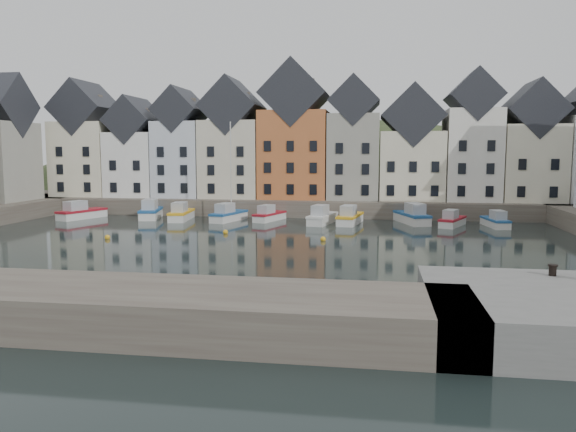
# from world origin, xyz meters

# --- Properties ---
(ground) EXTENTS (260.00, 260.00, 0.00)m
(ground) POSITION_xyz_m (0.00, 0.00, 0.00)
(ground) COLOR black
(ground) RESTS_ON ground
(far_quay) EXTENTS (90.00, 16.00, 2.00)m
(far_quay) POSITION_xyz_m (0.00, 30.00, 1.00)
(far_quay) COLOR #4E443C
(far_quay) RESTS_ON ground
(hillside) EXTENTS (153.60, 70.40, 64.00)m
(hillside) POSITION_xyz_m (0.02, 56.00, -17.96)
(hillside) COLOR #233319
(hillside) RESTS_ON ground
(far_terrace) EXTENTS (72.37, 8.16, 17.78)m
(far_terrace) POSITION_xyz_m (3.21, 28.00, 8.88)
(far_terrace) COLOR #EDE6C7
(far_terrace) RESTS_ON far_quay
(mooring_buoys) EXTENTS (20.50, 5.50, 0.50)m
(mooring_buoys) POSITION_xyz_m (-4.00, 5.33, 0.15)
(mooring_buoys) COLOR gold
(mooring_buoys) RESTS_ON ground
(boat_a) EXTENTS (3.99, 6.69, 2.45)m
(boat_a) POSITION_xyz_m (-24.56, 17.20, 0.73)
(boat_a) COLOR silver
(boat_a) RESTS_ON ground
(boat_b) EXTENTS (3.61, 7.10, 2.61)m
(boat_b) POSITION_xyz_m (-16.39, 19.17, 0.78)
(boat_b) COLOR silver
(boat_b) RESTS_ON ground
(boat_c) EXTENTS (2.66, 6.47, 2.41)m
(boat_c) POSITION_xyz_m (-12.12, 17.86, 0.72)
(boat_c) COLOR silver
(boat_c) RESTS_ON ground
(boat_d) EXTENTS (3.39, 6.44, 11.77)m
(boat_d) POSITION_xyz_m (-6.37, 17.88, 0.76)
(boat_d) COLOR silver
(boat_d) RESTS_ON ground
(boat_e) EXTENTS (3.31, 5.77, 2.12)m
(boat_e) POSITION_xyz_m (-1.69, 18.86, 0.63)
(boat_e) COLOR silver
(boat_e) RESTS_ON ground
(boat_f) EXTENTS (3.16, 6.51, 2.40)m
(boat_f) POSITION_xyz_m (4.74, 17.09, 0.71)
(boat_f) COLOR silver
(boat_f) RESTS_ON ground
(boat_g) EXTENTS (2.93, 6.49, 2.40)m
(boat_g) POSITION_xyz_m (7.85, 17.29, 0.72)
(boat_g) COLOR silver
(boat_g) RESTS_ON ground
(boat_h) EXTENTS (4.12, 7.11, 2.61)m
(boat_h) POSITION_xyz_m (14.81, 19.01, 0.78)
(boat_h) COLOR silver
(boat_h) RESTS_ON ground
(boat_i) EXTENTS (3.63, 5.61, 2.07)m
(boat_i) POSITION_xyz_m (18.95, 17.11, 0.62)
(boat_i) COLOR silver
(boat_i) RESTS_ON ground
(boat_j) EXTENTS (2.38, 5.52, 2.05)m
(boat_j) POSITION_xyz_m (23.53, 17.25, 0.61)
(boat_j) COLOR silver
(boat_j) RESTS_ON ground
(mooring_bollard) EXTENTS (0.48, 0.48, 0.56)m
(mooring_bollard) POSITION_xyz_m (19.41, -16.50, 2.31)
(mooring_bollard) COLOR black
(mooring_bollard) RESTS_ON near_quay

